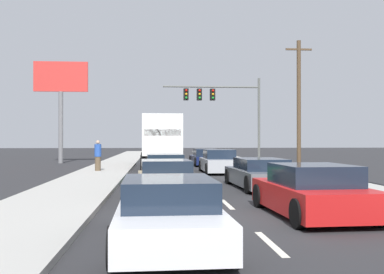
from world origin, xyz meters
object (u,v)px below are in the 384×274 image
(car_gray, at_px, (260,174))
(pedestrian_near_corner, at_px, (98,156))
(car_tan, at_px, (166,181))
(car_navy, at_px, (205,158))
(box_truck, at_px, (160,138))
(car_green, at_px, (165,169))
(car_red, at_px, (312,192))
(car_silver, at_px, (219,162))
(utility_pole_mid, at_px, (299,102))
(car_white, at_px, (168,213))
(traffic_signal_mast, at_px, (216,100))
(roadside_billboard, at_px, (61,90))

(car_gray, height_order, pedestrian_near_corner, pedestrian_near_corner)
(car_tan, distance_m, car_navy, 18.75)
(box_truck, relative_size, car_gray, 1.82)
(car_green, bearing_deg, car_red, -70.57)
(pedestrian_near_corner, bearing_deg, car_navy, 46.66)
(car_silver, height_order, car_gray, car_silver)
(car_red, height_order, utility_pole_mid, utility_pole_mid)
(car_green, relative_size, pedestrian_near_corner, 2.63)
(car_green, relative_size, car_white, 0.98)
(traffic_signal_mast, xyz_separation_m, pedestrian_near_corner, (-8.22, -11.94, -4.23))
(car_tan, relative_size, traffic_signal_mast, 0.51)
(car_gray, xyz_separation_m, roadside_billboard, (-11.56, 19.80, 5.29))
(car_green, distance_m, car_gray, 4.86)
(box_truck, bearing_deg, car_gray, -73.60)
(car_green, bearing_deg, car_tan, -90.69)
(roadside_billboard, bearing_deg, car_gray, -59.72)
(car_silver, relative_size, pedestrian_near_corner, 2.50)
(car_white, bearing_deg, traffic_signal_mast, 80.81)
(car_gray, bearing_deg, car_red, -91.80)
(car_white, height_order, traffic_signal_mast, traffic_signal_mast)
(car_white, xyz_separation_m, utility_pole_mid, (9.50, 22.09, 3.91))
(car_tan, bearing_deg, car_silver, 73.41)
(car_tan, bearing_deg, car_green, 89.31)
(car_tan, distance_m, utility_pole_mid, 18.77)
(car_tan, distance_m, roadside_billboard, 24.43)
(car_gray, distance_m, utility_pole_mid, 14.78)
(car_red, distance_m, utility_pole_mid, 20.71)
(car_navy, distance_m, car_gray, 15.74)
(car_navy, bearing_deg, traffic_signal_mast, 73.35)
(car_green, distance_m, car_tan, 5.97)
(utility_pole_mid, relative_size, pedestrian_near_corner, 5.09)
(box_truck, relative_size, car_red, 2.03)
(car_green, bearing_deg, utility_pole_mid, 46.47)
(car_red, bearing_deg, car_green, 109.43)
(car_green, xyz_separation_m, car_gray, (3.61, -3.25, -0.01))
(box_truck, xyz_separation_m, utility_pole_mid, (9.43, 0.42, 2.49))
(car_white, bearing_deg, roadside_billboard, 105.10)
(car_white, height_order, car_silver, car_silver)
(car_tan, distance_m, car_red, 5.07)
(car_green, height_order, utility_pole_mid, utility_pole_mid)
(car_red, distance_m, traffic_signal_mast, 27.30)
(car_green, height_order, car_tan, car_green)
(roadside_billboard, xyz_separation_m, pedestrian_near_corner, (4.33, -11.27, -4.85))
(box_truck, height_order, car_tan, box_truck)
(car_gray, height_order, roadside_billboard, roadside_billboard)
(car_tan, relative_size, car_silver, 0.98)
(car_tan, xyz_separation_m, car_silver, (3.23, 10.84, 0.04))
(traffic_signal_mast, height_order, roadside_billboard, roadside_billboard)
(car_green, relative_size, car_silver, 1.05)
(car_gray, relative_size, utility_pole_mid, 0.55)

